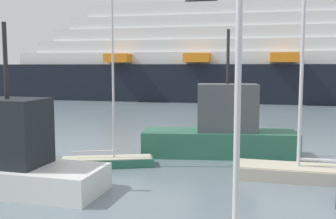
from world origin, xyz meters
name	(u,v)px	position (x,y,z in m)	size (l,w,h in m)	color
sailboat_0	(310,167)	(7.10, 9.50, 0.55)	(6.42, 2.02, 12.60)	#BCB29E
sailboat_3	(107,159)	(-2.23, 9.91, 0.38)	(4.62, 2.58, 8.18)	#2D6B51
fishing_boat_1	(222,131)	(3.04, 13.44, 1.38)	(8.47, 3.39, 6.78)	#2D6B51
fishing_boat_2	(4,158)	(-4.88, 5.67, 1.23)	(8.44, 3.04, 6.51)	white
cruise_ship	(321,59)	(13.64, 50.15, 5.82)	(92.93, 15.42, 18.09)	black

